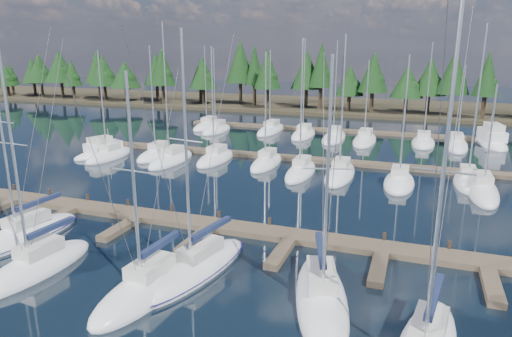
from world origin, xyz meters
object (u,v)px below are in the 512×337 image
at_px(front_sailboat_5, 321,298).
at_px(motor_yacht_left, 104,152).
at_px(front_sailboat_1, 23,235).
at_px(front_sailboat_2, 36,267).
at_px(front_sailboat_3, 147,288).
at_px(front_sailboat_4, 196,268).
at_px(motor_yacht_right, 491,141).
at_px(main_dock, 209,228).

height_order(front_sailboat_5, motor_yacht_left, front_sailboat_5).
distance_m(front_sailboat_1, motor_yacht_left, 25.25).
distance_m(front_sailboat_2, front_sailboat_5, 16.63).
height_order(front_sailboat_1, front_sailboat_3, front_sailboat_1).
distance_m(front_sailboat_4, motor_yacht_right, 50.44).
height_order(front_sailboat_2, front_sailboat_5, front_sailboat_2).
distance_m(motor_yacht_left, motor_yacht_right, 50.65).
relative_size(front_sailboat_2, motor_yacht_right, 1.40).
height_order(front_sailboat_2, front_sailboat_4, front_sailboat_4).
bearing_deg(front_sailboat_3, main_dock, 93.44).
bearing_deg(motor_yacht_left, front_sailboat_5, -36.74).
bearing_deg(front_sailboat_1, main_dock, 26.77).
bearing_deg(front_sailboat_4, front_sailboat_2, -161.37).
xyz_separation_m(front_sailboat_1, front_sailboat_5, (20.89, -1.06, -0.01)).
bearing_deg(front_sailboat_1, front_sailboat_4, -1.36).
height_order(main_dock, front_sailboat_2, front_sailboat_2).
bearing_deg(motor_yacht_left, motor_yacht_right, 26.86).
bearing_deg(front_sailboat_5, front_sailboat_4, 174.36).
xyz_separation_m(front_sailboat_3, motor_yacht_left, (-22.85, 25.91, 0.16)).
bearing_deg(front_sailboat_5, main_dock, 144.69).
bearing_deg(front_sailboat_2, front_sailboat_3, 1.24).
distance_m(front_sailboat_1, front_sailboat_4, 13.37).
height_order(main_dock, motor_yacht_right, motor_yacht_right).
xyz_separation_m(front_sailboat_2, motor_yacht_left, (-15.41, 26.07, 0.14)).
bearing_deg(main_dock, motor_yacht_left, 142.67).
distance_m(front_sailboat_1, front_sailboat_2, 5.53).
bearing_deg(front_sailboat_2, motor_yacht_right, 58.69).
relative_size(front_sailboat_3, front_sailboat_4, 0.86).
xyz_separation_m(motor_yacht_left, motor_yacht_right, (45.18, 22.89, 0.09)).
xyz_separation_m(front_sailboat_1, front_sailboat_4, (13.36, -0.32, 0.00)).
relative_size(front_sailboat_3, motor_yacht_left, 1.54).
relative_size(front_sailboat_4, front_sailboat_5, 1.09).
relative_size(front_sailboat_4, motor_yacht_left, 1.78).
bearing_deg(motor_yacht_right, front_sailboat_2, -121.31).
bearing_deg(motor_yacht_right, front_sailboat_1, -126.85).
bearing_deg(motor_yacht_left, front_sailboat_3, -48.59).
bearing_deg(front_sailboat_2, main_dock, 52.63).
relative_size(front_sailboat_1, front_sailboat_2, 1.06).
distance_m(main_dock, front_sailboat_5, 11.72).
distance_m(front_sailboat_3, front_sailboat_5, 9.27).
distance_m(front_sailboat_4, front_sailboat_5, 7.57).
relative_size(motor_yacht_left, motor_yacht_right, 0.81).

